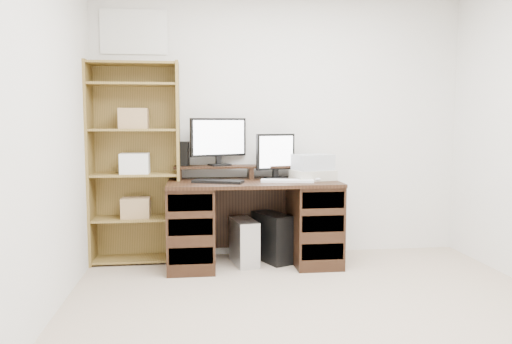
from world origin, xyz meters
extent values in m
cube|color=#BDA78E|center=(0.00, 0.00, -0.01)|extent=(3.50, 4.00, 0.02)
cube|color=silver|center=(0.00, 2.01, 1.25)|extent=(3.50, 0.02, 2.50)
cube|color=silver|center=(-1.76, 0.00, 1.25)|extent=(0.02, 4.00, 2.50)
cube|color=white|center=(-1.35, 1.99, 2.08)|extent=(0.60, 0.01, 0.40)
cube|color=black|center=(-0.31, 1.63, 0.73)|extent=(1.50, 0.70, 0.03)
cube|color=black|center=(-0.86, 1.63, 0.36)|extent=(0.40, 0.66, 0.72)
cube|color=black|center=(0.24, 1.63, 0.36)|extent=(0.40, 0.66, 0.72)
cube|color=black|center=(-0.31, 1.96, 0.40)|extent=(1.48, 0.02, 0.65)
cube|color=black|center=(-0.86, 1.30, 0.18)|extent=(0.36, 0.01, 0.14)
cube|color=black|center=(-0.86, 1.30, 0.42)|extent=(0.36, 0.01, 0.14)
cube|color=black|center=(-0.86, 1.30, 0.62)|extent=(0.36, 0.01, 0.14)
cube|color=black|center=(0.24, 1.30, 0.18)|extent=(0.36, 0.01, 0.14)
cube|color=black|center=(0.24, 1.30, 0.42)|extent=(0.36, 0.01, 0.14)
cube|color=black|center=(0.24, 1.30, 0.62)|extent=(0.36, 0.01, 0.14)
cube|color=black|center=(-0.96, 1.85, 0.80)|extent=(0.04, 0.20, 0.10)
cube|color=black|center=(-0.31, 1.85, 0.80)|extent=(0.04, 0.20, 0.10)
cube|color=black|center=(0.34, 1.85, 0.80)|extent=(0.04, 0.20, 0.10)
cube|color=black|center=(-0.31, 1.85, 0.86)|extent=(1.40, 0.22, 0.02)
cube|color=black|center=(-0.59, 1.85, 0.88)|extent=(0.22, 0.20, 0.02)
cube|color=black|center=(-0.60, 1.87, 0.94)|extent=(0.06, 0.05, 0.10)
cube|color=black|center=(-0.60, 1.87, 1.13)|extent=(0.52, 0.24, 0.35)
cube|color=white|center=(-0.59, 1.85, 1.13)|extent=(0.47, 0.20, 0.31)
cube|color=black|center=(-0.08, 1.76, 0.76)|extent=(0.21, 0.19, 0.02)
cube|color=black|center=(-0.09, 1.78, 0.82)|extent=(0.06, 0.04, 0.10)
cube|color=black|center=(-0.09, 1.78, 1.00)|extent=(0.37, 0.15, 0.33)
cube|color=white|center=(-0.08, 1.76, 1.00)|extent=(0.32, 0.11, 0.29)
cube|color=black|center=(-0.92, 1.88, 0.98)|extent=(0.11, 0.11, 0.22)
cube|color=black|center=(-0.62, 1.53, 0.76)|extent=(0.46, 0.28, 0.02)
cube|color=white|center=(-0.02, 1.52, 0.76)|extent=(0.47, 0.21, 0.02)
ellipsoid|color=silver|center=(0.24, 1.55, 0.77)|extent=(0.11, 0.08, 0.04)
cube|color=#B3AE9C|center=(0.24, 1.66, 0.79)|extent=(0.41, 0.34, 0.09)
cube|color=#A5A9B0|center=(0.24, 1.66, 0.91)|extent=(0.38, 0.32, 0.14)
cube|color=#B3B6BA|center=(-0.39, 1.65, 0.20)|extent=(0.25, 0.43, 0.40)
cube|color=black|center=(-0.12, 1.71, 0.22)|extent=(0.35, 0.48, 0.44)
cube|color=#19FF33|center=(-0.04, 1.52, 0.31)|extent=(0.01, 0.01, 0.01)
cube|color=olive|center=(-1.74, 1.83, 0.90)|extent=(0.02, 0.30, 1.80)
cube|color=olive|center=(-0.96, 1.83, 0.90)|extent=(0.02, 0.30, 1.80)
cube|color=olive|center=(-1.35, 1.97, 0.90)|extent=(0.80, 0.01, 1.80)
cube|color=olive|center=(-1.35, 1.83, 0.03)|extent=(0.75, 0.28, 0.02)
cube|color=olive|center=(-1.35, 1.83, 0.40)|extent=(0.75, 0.28, 0.02)
cube|color=olive|center=(-1.35, 1.83, 0.80)|extent=(0.75, 0.28, 0.02)
cube|color=olive|center=(-1.35, 1.83, 1.20)|extent=(0.75, 0.28, 0.02)
cube|color=olive|center=(-1.35, 1.83, 1.60)|extent=(0.75, 0.28, 0.02)
cube|color=olive|center=(-1.35, 1.83, 1.78)|extent=(0.75, 0.28, 0.02)
cube|color=#A07F54|center=(-1.35, 1.83, 0.50)|extent=(0.25, 0.20, 0.18)
cube|color=white|center=(-1.35, 1.83, 0.90)|extent=(0.25, 0.20, 0.18)
cube|color=#A07F54|center=(-1.35, 1.83, 1.30)|extent=(0.25, 0.20, 0.18)
camera|label=1|loc=(-0.81, -2.71, 1.27)|focal=35.00mm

